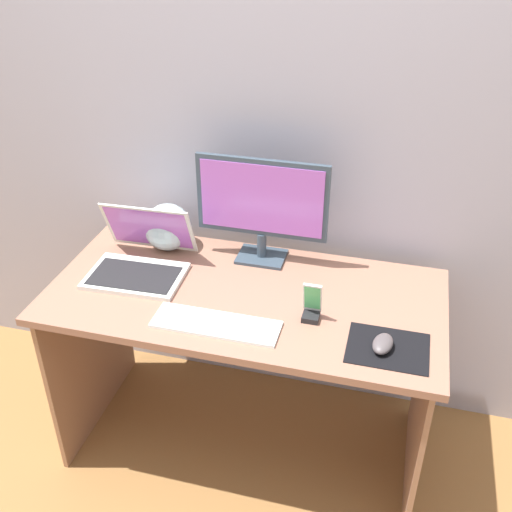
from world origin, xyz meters
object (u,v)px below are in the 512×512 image
keyboard_external (216,324)px  mouse (383,344)px  monitor (263,205)px  phone_in_dock (312,306)px  laptop (140,259)px  fishbowl (168,227)px

keyboard_external → mouse: size_ratio=4.16×
monitor → phone_in_dock: monitor is taller
laptop → fishbowl: size_ratio=1.92×
fishbowl → phone_in_dock: bearing=-26.6°
fishbowl → mouse: fishbowl is taller
fishbowl → keyboard_external: bearing=-52.1°
monitor → keyboard_external: (-0.04, -0.44, -0.22)m
laptop → fishbowl: 0.19m
phone_in_dock → keyboard_external: bearing=-158.1°
laptop → fishbowl: laptop is taller
keyboard_external → mouse: 0.53m
monitor → keyboard_external: 0.49m
fishbowl → mouse: (0.86, -0.41, -0.07)m
keyboard_external → phone_in_dock: (0.29, 0.12, 0.04)m
phone_in_dock → mouse: bearing=-22.3°
monitor → phone_in_dock: size_ratio=3.55×
mouse → phone_in_dock: (-0.24, 0.10, 0.03)m
phone_in_dock → monitor: bearing=127.5°
mouse → monitor: bearing=148.9°
mouse → phone_in_dock: bearing=167.4°
mouse → phone_in_dock: size_ratio=0.73×
fishbowl → phone_in_dock: 0.70m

